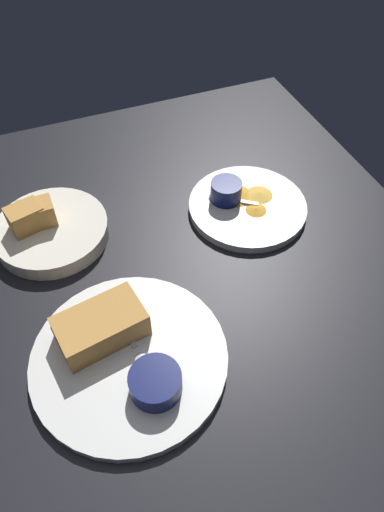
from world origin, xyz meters
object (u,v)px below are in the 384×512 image
at_px(sandwich_half_near, 101,326).
at_px(ramekin_dark_sauce, 155,382).
at_px(bread_basket_rear, 49,229).
at_px(plate_sandwich_main, 130,358).
at_px(plate_chips_companion, 247,207).
at_px(spoon_by_dark_ramekin, 139,354).
at_px(ramekin_light_gravy, 226,190).
at_px(spoon_by_gravy_ramekin, 223,198).

distance_m(sandwich_half_near, ramekin_dark_sauce, 0.12).
height_order(ramekin_dark_sauce, bread_basket_rear, bread_basket_rear).
distance_m(plate_sandwich_main, plate_chips_companion, 0.39).
distance_m(sandwich_half_near, spoon_by_dark_ramekin, 0.07).
distance_m(sandwich_half_near, plate_chips_companion, 0.38).
bearing_deg(plate_sandwich_main, ramekin_dark_sauce, -71.14).
relative_size(ramekin_light_gravy, bread_basket_rear, 0.29).
xyz_separation_m(sandwich_half_near, spoon_by_dark_ramekin, (0.04, -0.06, -0.02)).
distance_m(plate_sandwich_main, ramekin_light_gravy, 0.38).
relative_size(sandwich_half_near, ramekin_light_gravy, 2.36).
bearing_deg(sandwich_half_near, spoon_by_dark_ramekin, -53.68).
height_order(sandwich_half_near, plate_chips_companion, sandwich_half_near).
relative_size(ramekin_dark_sauce, spoon_by_dark_ramekin, 0.75).
relative_size(plate_chips_companion, spoon_by_gravy_ramekin, 2.58).
relative_size(sandwich_half_near, bread_basket_rear, 0.69).
distance_m(sandwich_half_near, spoon_by_gravy_ramekin, 0.36).
bearing_deg(bread_basket_rear, sandwich_half_near, -81.40).
relative_size(sandwich_half_near, plate_chips_companion, 0.62).
xyz_separation_m(ramekin_dark_sauce, ramekin_light_gravy, (0.25, 0.32, 0.00)).
bearing_deg(ramekin_dark_sauce, sandwich_half_near, 112.98).
height_order(plate_chips_companion, bread_basket_rear, bread_basket_rear).
relative_size(plate_sandwich_main, sandwich_half_near, 2.07).
bearing_deg(plate_chips_companion, ramekin_light_gravy, 140.19).
xyz_separation_m(ramekin_light_gravy, spoon_by_gravy_ramekin, (-0.01, -0.00, -0.02)).
bearing_deg(bread_basket_rear, plate_chips_companion, -10.49).
relative_size(plate_sandwich_main, plate_chips_companion, 1.29).
bearing_deg(ramekin_dark_sauce, plate_chips_companion, 45.69).
bearing_deg(ramekin_light_gravy, spoon_by_gravy_ramekin, -175.03).
relative_size(plate_sandwich_main, ramekin_dark_sauce, 3.95).
relative_size(spoon_by_gravy_ramekin, bread_basket_rear, 0.43).
bearing_deg(spoon_by_dark_ramekin, plate_chips_companion, 38.77).
distance_m(ramekin_light_gravy, spoon_by_gravy_ramekin, 0.02).
height_order(plate_chips_companion, ramekin_light_gravy, ramekin_light_gravy).
height_order(sandwich_half_near, ramekin_dark_sauce, sandwich_half_near).
bearing_deg(spoon_by_dark_ramekin, bread_basket_rear, 104.39).
xyz_separation_m(ramekin_dark_sauce, bread_basket_rear, (-0.09, 0.36, -0.01)).
bearing_deg(spoon_by_dark_ramekin, plate_sandwich_main, 159.27).
distance_m(spoon_by_dark_ramekin, ramekin_light_gravy, 0.37).
distance_m(ramekin_dark_sauce, ramekin_light_gravy, 0.41).
distance_m(plate_chips_companion, ramekin_light_gravy, 0.05).
bearing_deg(sandwich_half_near, bread_basket_rear, 98.60).
bearing_deg(plate_sandwich_main, plate_chips_companion, 36.83).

